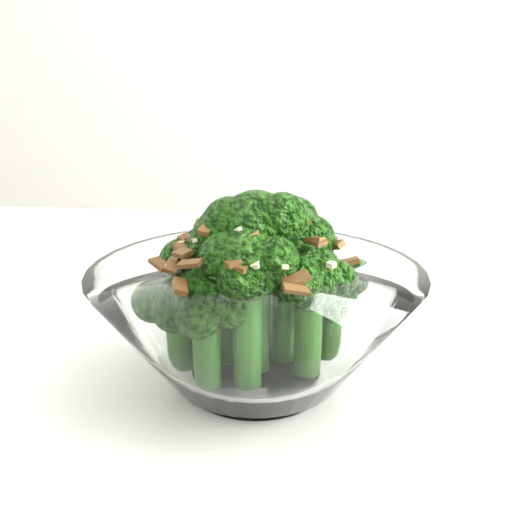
# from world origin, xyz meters

# --- Properties ---
(table) EXTENTS (1.27, 0.91, 0.75)m
(table) POSITION_xyz_m (-0.02, -0.12, 0.68)
(table) COLOR white
(table) RESTS_ON ground
(broccoli_dish) EXTENTS (0.21, 0.21, 0.13)m
(broccoli_dish) POSITION_xyz_m (0.11, -0.16, 0.80)
(broccoli_dish) COLOR white
(broccoli_dish) RESTS_ON table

